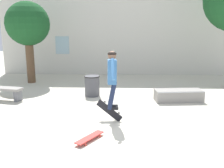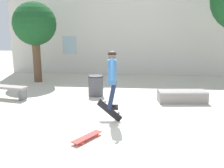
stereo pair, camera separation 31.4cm
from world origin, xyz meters
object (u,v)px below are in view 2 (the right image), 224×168
tree_left (35,25)px  trash_bin (96,85)px  skateboard_flipping (109,111)px  park_bench (0,89)px  skateboard_resting (87,137)px  skate_ledge (182,96)px  skater (112,75)px

tree_left → trash_bin: tree_left is taller
trash_bin → skateboard_flipping: (0.73, -2.41, -0.12)m
park_bench → skateboard_resting: park_bench is taller
skate_ledge → skater: bearing=-144.3°
tree_left → trash_bin: size_ratio=4.79×
skater → skateboard_flipping: (-0.07, 0.04, -0.97)m
skate_ledge → skateboard_flipping: size_ratio=2.27×
skater → skate_ledge: bearing=36.7°
skateboard_resting → park_bench: bearing=82.2°
skater → skateboard_flipping: bearing=145.0°
trash_bin → skater: skater is taller
trash_bin → skateboard_flipping: size_ratio=1.03×
park_bench → tree_left: bearing=95.3°
tree_left → skateboard_resting: bearing=-60.0°
tree_left → park_bench: bearing=-95.8°
trash_bin → skater: size_ratio=0.49×
tree_left → trash_bin: (2.98, -2.15, -2.13)m
trash_bin → skater: (0.81, -2.45, 0.85)m
park_bench → trash_bin: bearing=21.4°
park_bench → trash_bin: 3.31m
tree_left → skater: 6.10m
skateboard_flipping → park_bench: bearing=173.5°
park_bench → skater: skater is taller
skate_ledge → trash_bin: size_ratio=2.20×
trash_bin → skateboard_resting: 3.68m
trash_bin → skateboard_flipping: trash_bin is taller
tree_left → park_bench: 3.52m
tree_left → park_bench: tree_left is taller
skateboard_flipping → skater: bearing=-12.2°
skate_ledge → skater: (-2.15, -1.90, 1.04)m
skateboard_resting → skateboard_flipping: bearing=15.6°
trash_bin → skateboard_resting: trash_bin is taller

